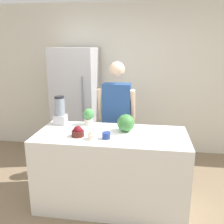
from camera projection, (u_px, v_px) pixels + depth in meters
ground_plane at (106, 223)px, 2.76m from camera, size 14.00×14.00×0.00m
wall_back at (126, 80)px, 4.44m from camera, size 8.00×0.06×2.60m
counter_island at (112, 169)px, 3.02m from camera, size 1.75×0.79×0.91m
refrigerator at (77, 104)px, 4.26m from camera, size 0.69×0.74×1.86m
person at (117, 119)px, 3.62m from camera, size 0.53×0.27×1.69m
cutting_board at (124, 131)px, 2.96m from camera, size 0.43×0.27×0.01m
watermelon at (126, 123)px, 2.91m from camera, size 0.21×0.21×0.21m
bowl_cherries at (78, 132)px, 2.80m from camera, size 0.14×0.14×0.12m
bowl_cream at (93, 135)px, 2.72m from camera, size 0.11×0.11×0.11m
bowl_small_blue at (106, 136)px, 2.73m from camera, size 0.09×0.09×0.07m
blender at (60, 111)px, 3.20m from camera, size 0.15×0.15×0.37m
potted_plant at (89, 116)px, 3.19m from camera, size 0.14×0.14×0.21m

